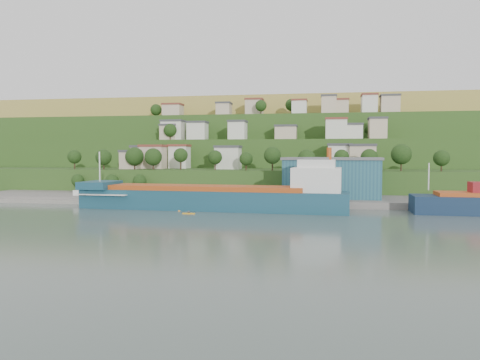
% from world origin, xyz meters
% --- Properties ---
extents(ground, '(500.00, 500.00, 0.00)m').
position_xyz_m(ground, '(0.00, 0.00, 0.00)').
color(ground, '#485851').
rests_on(ground, ground).
extents(quay, '(220.00, 26.00, 4.00)m').
position_xyz_m(quay, '(20.00, 28.00, 0.00)').
color(quay, slate).
rests_on(quay, ground).
extents(pebble_beach, '(40.00, 18.00, 2.40)m').
position_xyz_m(pebble_beach, '(-55.00, 22.00, 0.00)').
color(pebble_beach, slate).
rests_on(pebble_beach, ground).
extents(hillside, '(360.00, 210.60, 96.00)m').
position_xyz_m(hillside, '(0.01, 168.70, 0.08)').
color(hillside, '#284719').
rests_on(hillside, ground).
extents(cargo_ship_near, '(77.93, 16.03, 19.89)m').
position_xyz_m(cargo_ship_near, '(0.09, 7.50, 3.18)').
color(cargo_ship_near, '#143F4B').
rests_on(cargo_ship_near, ground).
extents(warehouse, '(32.10, 20.85, 12.80)m').
position_xyz_m(warehouse, '(32.04, 31.00, 8.43)').
color(warehouse, '#214E64').
rests_on(warehouse, quay).
extents(caravan, '(5.83, 4.22, 2.51)m').
position_xyz_m(caravan, '(-50.86, 22.35, 2.46)').
color(caravan, silver).
rests_on(caravan, pebble_beach).
extents(dinghy, '(4.70, 2.10, 0.91)m').
position_xyz_m(dinghy, '(-45.00, 18.58, 1.66)').
color(dinghy, silver).
rests_on(dinghy, pebble_beach).
extents(kayak_orange, '(3.04, 1.54, 0.76)m').
position_xyz_m(kayak_orange, '(-9.23, 2.36, 0.22)').
color(kayak_orange, orange).
rests_on(kayak_orange, ground).
extents(kayak_yellow, '(3.39, 0.77, 0.84)m').
position_xyz_m(kayak_yellow, '(-6.06, -3.32, 0.25)').
color(kayak_yellow, orange).
rests_on(kayak_yellow, ground).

